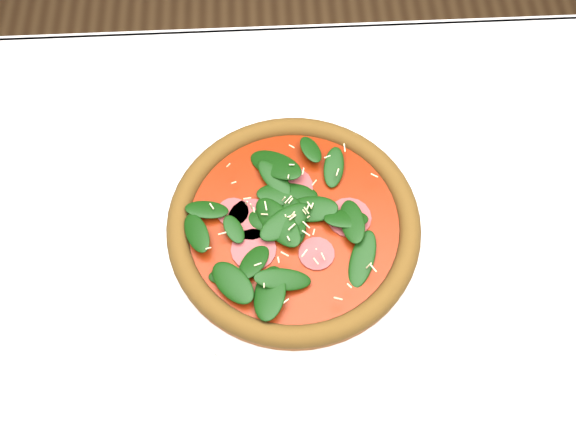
{
  "coord_description": "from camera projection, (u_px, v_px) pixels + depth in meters",
  "views": [
    {
      "loc": [
        -0.05,
        -0.26,
        1.45
      ],
      "look_at": [
        -0.04,
        0.09,
        0.77
      ],
      "focal_mm": 40.0,
      "sensor_mm": 36.0,
      "label": 1
    }
  ],
  "objects": [
    {
      "name": "ground",
      "position": [
        306.0,
        410.0,
        1.41
      ],
      "size": [
        6.0,
        6.0,
        0.0
      ],
      "primitive_type": "plane",
      "color": "brown",
      "rests_on": "ground"
    },
    {
      "name": "dining_table",
      "position": [
        318.0,
        316.0,
        0.83
      ],
      "size": [
        1.21,
        0.81,
        0.75
      ],
      "color": "silver",
      "rests_on": "ground"
    },
    {
      "name": "plate",
      "position": [
        294.0,
        230.0,
        0.77
      ],
      "size": [
        0.35,
        0.35,
        0.01
      ],
      "color": "white",
      "rests_on": "dining_table"
    },
    {
      "name": "pizza",
      "position": [
        294.0,
        223.0,
        0.75
      ],
      "size": [
        0.32,
        0.32,
        0.04
      ],
      "rotation": [
        0.0,
        0.0,
        0.08
      ],
      "color": "#A15D26",
      "rests_on": "plate"
    },
    {
      "name": "saucer_far",
      "position": [
        558.0,
        111.0,
        0.85
      ],
      "size": [
        0.13,
        0.13,
        0.01
      ],
      "color": "white",
      "rests_on": "dining_table"
    }
  ]
}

